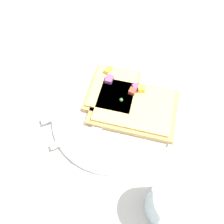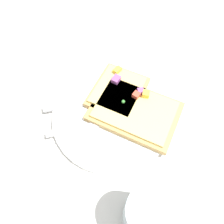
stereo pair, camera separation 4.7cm
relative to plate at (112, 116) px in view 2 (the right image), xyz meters
The scene contains 9 objects.
ground_plane 0.01m from the plate, ahead, with size 4.00×4.00×0.00m, color beige.
plate is the anchor object (origin of this frame).
fork 0.04m from the plate, 121.91° to the right, with size 0.19×0.11×0.01m.
knife 0.07m from the plate, behind, with size 0.20×0.11×0.01m.
pizza_slice_main 0.05m from the plate, 17.58° to the left, with size 0.21×0.16×0.03m.
pizza_slice_corner 0.06m from the plate, 86.20° to the left, with size 0.13×0.15×0.03m.
crumb_scatter 0.03m from the plate, 116.55° to the left, with size 0.03×0.14×0.01m.
drinking_glass 0.22m from the plate, 60.25° to the right, with size 0.08×0.08×0.10m.
napkin 0.22m from the plate, 117.95° to the left, with size 0.16×0.09×0.01m.
Camera 2 is at (0.06, -0.23, 0.43)m, focal length 35.00 mm.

